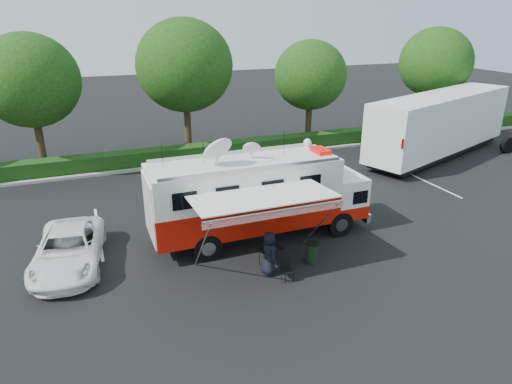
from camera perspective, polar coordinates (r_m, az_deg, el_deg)
ground_plane at (r=19.81m, az=0.53°, el=-5.62°), size 120.00×120.00×0.00m
back_border at (r=30.55m, az=-6.64°, el=13.73°), size 60.00×6.14×8.87m
stall_lines at (r=22.21m, az=-3.55°, el=-2.54°), size 24.12×5.50×0.01m
command_truck at (r=18.99m, az=0.32°, el=-0.50°), size 9.32×2.56×4.48m
awning at (r=16.05m, az=1.05°, el=-1.00°), size 5.09×2.63×3.07m
white_suv at (r=19.03m, az=-22.10°, el=-8.56°), size 3.03×5.36×1.41m
person at (r=17.21m, az=1.61°, el=-10.13°), size 0.59×0.86×1.69m
folding_table at (r=17.32m, az=1.84°, el=-7.18°), size 1.04×0.87×0.77m
folding_chair at (r=16.64m, az=3.85°, el=-9.44°), size 0.45×0.47×0.82m
trash_bin at (r=17.88m, az=7.02°, el=-7.48°), size 0.54×0.54×0.82m
semi_trailer at (r=32.85m, az=22.04°, el=7.88°), size 13.61×7.36×4.16m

